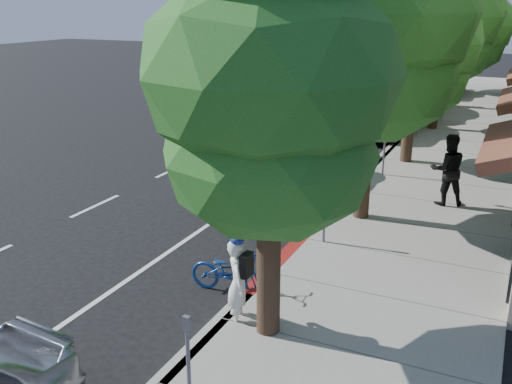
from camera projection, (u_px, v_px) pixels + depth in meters
The scene contains 17 objects.
ground at pixel (267, 279), 11.89m from camera, with size 120.00×120.00×0.00m, color black.
sidewalk at pixel (438, 184), 17.82m from camera, with size 4.60×56.00×0.15m, color gray.
curb at pixel (366, 175), 18.74m from camera, with size 0.30×56.00×0.15m, color #9E998E.
curb_red_segment at pixel (285, 257), 12.72m from camera, with size 0.32×4.00×0.15m, color maroon.
street_tree_0 at pixel (270, 80), 8.41m from camera, with size 3.96×3.96×6.99m.
street_tree_1 at pixel (373, 17), 13.33m from camera, with size 4.98×4.98×8.28m.
street_tree_2 at pixel (416, 44), 18.80m from camera, with size 4.37×4.37×6.78m.
street_tree_3 at pixel (443, 19), 23.75m from camera, with size 4.94×4.94×7.81m.
street_tree_4 at pixel (460, 14), 28.88m from camera, with size 4.65×4.65×7.85m.
street_tree_5 at pixel (469, 26), 34.30m from camera, with size 5.35×5.35×6.94m.
cyclist at pixel (238, 283), 9.96m from camera, with size 0.59×0.39×1.63m, color white.
bicycle at pixel (231, 272), 11.17m from camera, with size 0.60×1.71×0.90m, color navy.
silver_suv at pixel (279, 166), 17.19m from camera, with size 2.52×5.47×1.52m, color #9E9EA2.
dark_sedan at pixel (381, 114), 24.50m from camera, with size 1.83×5.23×1.72m, color black.
white_pickup at pixel (415, 98), 28.39m from camera, with size 2.51×6.18×1.79m, color #BABABA.
dark_suv_far at pixel (436, 81), 34.33m from camera, with size 2.14×5.33×1.82m, color black.
pedestrian at pixel (448, 170), 15.51m from camera, with size 0.96×0.75×1.98m, color black.
Camera 1 is at (4.30, -9.79, 5.50)m, focal length 40.00 mm.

